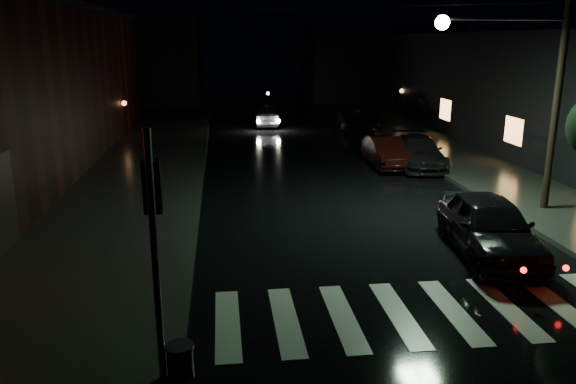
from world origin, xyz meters
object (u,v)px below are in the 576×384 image
object	(u,v)px
parked_car_a	(489,226)
parked_car_c	(418,152)
parked_car_d	(358,117)
parked_car_b	(386,152)
oncoming_car	(265,116)

from	to	relation	value
parked_car_a	parked_car_c	xyz separation A→B (m)	(1.78, 10.64, -0.11)
parked_car_c	parked_car_d	bearing A→B (deg)	96.52
parked_car_a	parked_car_c	size ratio (longest dim) A/B	0.99
parked_car_b	oncoming_car	distance (m)	13.79
parked_car_c	oncoming_car	xyz separation A→B (m)	(-5.89, 13.27, -0.02)
parked_car_b	parked_car_c	bearing A→B (deg)	-8.12
parked_car_c	oncoming_car	bearing A→B (deg)	120.46
parked_car_d	parked_car_a	bearing A→B (deg)	-91.09
parked_car_b	parked_car_c	size ratio (longest dim) A/B	0.85
parked_car_c	parked_car_b	bearing A→B (deg)	176.98
parked_car_a	parked_car_b	world-z (taller)	parked_car_a
parked_car_b	oncoming_car	world-z (taller)	oncoming_car
oncoming_car	parked_car_a	bearing A→B (deg)	98.64
parked_car_b	parked_car_c	xyz separation A→B (m)	(1.40, -0.24, 0.02)
parked_car_a	parked_car_b	xyz separation A→B (m)	(0.38, 10.87, -0.14)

